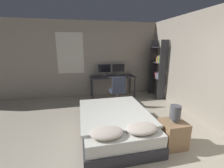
# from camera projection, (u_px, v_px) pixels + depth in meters

# --- Properties ---
(wall_back) EXTENTS (12.00, 0.08, 2.70)m
(wall_back) POSITION_uv_depth(u_px,v_px,m) (103.00, 59.00, 5.59)
(wall_back) COLOR #9E9384
(wall_back) RESTS_ON ground_plane
(wall_side_right) EXTENTS (0.06, 12.00, 2.70)m
(wall_side_right) POSITION_uv_depth(u_px,v_px,m) (203.00, 67.00, 3.65)
(wall_side_right) COLOR #9E9384
(wall_side_right) RESTS_ON ground_plane
(bed) EXTENTS (1.44, 1.93, 0.57)m
(bed) POSITION_uv_depth(u_px,v_px,m) (115.00, 123.00, 3.21)
(bed) COLOR #2D2D33
(bed) RESTS_ON ground_plane
(nightstand) EXTENTS (0.43, 0.42, 0.51)m
(nightstand) POSITION_uv_depth(u_px,v_px,m) (173.00, 134.00, 2.82)
(nightstand) COLOR #997551
(nightstand) RESTS_ON ground_plane
(bedside_lamp) EXTENTS (0.20, 0.20, 0.32)m
(bedside_lamp) POSITION_uv_depth(u_px,v_px,m) (175.00, 112.00, 2.71)
(bedside_lamp) COLOR gray
(bedside_lamp) RESTS_ON nightstand
(desk) EXTENTS (1.63, 0.62, 0.78)m
(desk) POSITION_uv_depth(u_px,v_px,m) (113.00, 79.00, 5.45)
(desk) COLOR #38383D
(desk) RESTS_ON ground_plane
(monitor_left) EXTENTS (0.51, 0.16, 0.43)m
(monitor_left) POSITION_uv_depth(u_px,v_px,m) (104.00, 69.00, 5.51)
(monitor_left) COLOR #B7B7BC
(monitor_left) RESTS_ON desk
(monitor_right) EXTENTS (0.51, 0.16, 0.43)m
(monitor_right) POSITION_uv_depth(u_px,v_px,m) (118.00, 68.00, 5.62)
(monitor_right) COLOR #B7B7BC
(monitor_right) RESTS_ON desk
(keyboard) EXTENTS (0.40, 0.13, 0.02)m
(keyboard) POSITION_uv_depth(u_px,v_px,m) (114.00, 77.00, 5.23)
(keyboard) COLOR #B7B7BC
(keyboard) RESTS_ON desk
(computer_mouse) EXTENTS (0.07, 0.05, 0.04)m
(computer_mouse) POSITION_uv_depth(u_px,v_px,m) (122.00, 76.00, 5.29)
(computer_mouse) COLOR #B7B7BC
(computer_mouse) RESTS_ON desk
(office_chair) EXTENTS (0.52, 0.52, 0.94)m
(office_chair) POSITION_uv_depth(u_px,v_px,m) (118.00, 93.00, 4.78)
(office_chair) COLOR black
(office_chair) RESTS_ON ground_plane
(bookshelf) EXTENTS (0.28, 0.72, 2.05)m
(bookshelf) POSITION_uv_depth(u_px,v_px,m) (159.00, 67.00, 5.31)
(bookshelf) COLOR #333338
(bookshelf) RESTS_ON ground_plane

